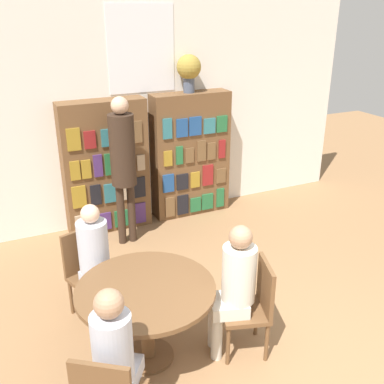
{
  "coord_description": "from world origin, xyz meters",
  "views": [
    {
      "loc": [
        -1.96,
        -1.78,
        2.88
      ],
      "look_at": [
        -0.11,
        2.18,
        1.05
      ],
      "focal_mm": 42.0,
      "sensor_mm": 36.0,
      "label": 1
    }
  ],
  "objects_px": {
    "bookshelf_right": "(191,155)",
    "seated_reader_right": "(234,283)",
    "seated_reader_left": "(96,257)",
    "flower_vase": "(189,69)",
    "seated_reader_back": "(115,354)",
    "reading_table": "(146,300)",
    "chair_left_side": "(88,269)",
    "chair_far_side": "(253,303)",
    "bookshelf_left": "(106,167)",
    "librarian_standing": "(123,156)"
  },
  "relations": [
    {
      "from": "seated_reader_left",
      "to": "chair_left_side",
      "type": "bearing_deg",
      "value": -90.0
    },
    {
      "from": "seated_reader_back",
      "to": "librarian_standing",
      "type": "height_order",
      "value": "librarian_standing"
    },
    {
      "from": "seated_reader_back",
      "to": "librarian_standing",
      "type": "relative_size",
      "value": 0.65
    },
    {
      "from": "flower_vase",
      "to": "chair_far_side",
      "type": "relative_size",
      "value": 0.57
    },
    {
      "from": "bookshelf_right",
      "to": "seated_reader_back",
      "type": "distance_m",
      "value": 3.81
    },
    {
      "from": "bookshelf_left",
      "to": "seated_reader_left",
      "type": "xyz_separation_m",
      "value": [
        -0.61,
        -1.9,
        -0.19
      ]
    },
    {
      "from": "bookshelf_right",
      "to": "chair_left_side",
      "type": "relative_size",
      "value": 2.03
    },
    {
      "from": "chair_left_side",
      "to": "seated_reader_back",
      "type": "xyz_separation_m",
      "value": [
        -0.14,
        -1.48,
        0.22
      ]
    },
    {
      "from": "seated_reader_right",
      "to": "seated_reader_back",
      "type": "bearing_deg",
      "value": 125.94
    },
    {
      "from": "bookshelf_right",
      "to": "chair_far_side",
      "type": "bearing_deg",
      "value": -104.41
    },
    {
      "from": "bookshelf_right",
      "to": "seated_reader_right",
      "type": "height_order",
      "value": "bookshelf_right"
    },
    {
      "from": "flower_vase",
      "to": "chair_far_side",
      "type": "height_order",
      "value": "flower_vase"
    },
    {
      "from": "flower_vase",
      "to": "seated_reader_back",
      "type": "relative_size",
      "value": 0.41
    },
    {
      "from": "bookshelf_right",
      "to": "reading_table",
      "type": "xyz_separation_m",
      "value": [
        -1.62,
        -2.61,
        -0.28
      ]
    },
    {
      "from": "reading_table",
      "to": "chair_far_side",
      "type": "xyz_separation_m",
      "value": [
        0.88,
        -0.28,
        -0.12
      ]
    },
    {
      "from": "bookshelf_left",
      "to": "chair_far_side",
      "type": "height_order",
      "value": "bookshelf_left"
    },
    {
      "from": "bookshelf_left",
      "to": "bookshelf_right",
      "type": "xyz_separation_m",
      "value": [
        1.24,
        0.0,
        0.0
      ]
    },
    {
      "from": "chair_left_side",
      "to": "flower_vase",
      "type": "bearing_deg",
      "value": -155.98
    },
    {
      "from": "bookshelf_left",
      "to": "seated_reader_right",
      "type": "height_order",
      "value": "bookshelf_left"
    },
    {
      "from": "reading_table",
      "to": "seated_reader_back",
      "type": "bearing_deg",
      "value": -125.44
    },
    {
      "from": "librarian_standing",
      "to": "seated_reader_left",
      "type": "bearing_deg",
      "value": -117.01
    },
    {
      "from": "flower_vase",
      "to": "bookshelf_right",
      "type": "bearing_deg",
      "value": -12.4
    },
    {
      "from": "bookshelf_left",
      "to": "chair_left_side",
      "type": "bearing_deg",
      "value": -111.15
    },
    {
      "from": "seated_reader_back",
      "to": "librarian_standing",
      "type": "distance_m",
      "value": 2.9
    },
    {
      "from": "chair_left_side",
      "to": "chair_far_side",
      "type": "bearing_deg",
      "value": 117.0
    },
    {
      "from": "flower_vase",
      "to": "chair_left_side",
      "type": "relative_size",
      "value": 0.57
    },
    {
      "from": "bookshelf_left",
      "to": "seated_reader_left",
      "type": "relative_size",
      "value": 1.46
    },
    {
      "from": "chair_far_side",
      "to": "seated_reader_right",
      "type": "height_order",
      "value": "seated_reader_right"
    },
    {
      "from": "bookshelf_right",
      "to": "chair_far_side",
      "type": "height_order",
      "value": "bookshelf_right"
    },
    {
      "from": "bookshelf_right",
      "to": "seated_reader_back",
      "type": "relative_size",
      "value": 1.43
    },
    {
      "from": "bookshelf_left",
      "to": "librarian_standing",
      "type": "xyz_separation_m",
      "value": [
        0.1,
        -0.5,
        0.29
      ]
    },
    {
      "from": "chair_far_side",
      "to": "seated_reader_back",
      "type": "bearing_deg",
      "value": 121.58
    },
    {
      "from": "chair_left_side",
      "to": "chair_far_side",
      "type": "distance_m",
      "value": 1.64
    },
    {
      "from": "bookshelf_left",
      "to": "reading_table",
      "type": "bearing_deg",
      "value": -98.23
    },
    {
      "from": "bookshelf_left",
      "to": "seated_reader_left",
      "type": "height_order",
      "value": "bookshelf_left"
    },
    {
      "from": "flower_vase",
      "to": "reading_table",
      "type": "relative_size",
      "value": 0.43
    },
    {
      "from": "reading_table",
      "to": "seated_reader_left",
      "type": "height_order",
      "value": "seated_reader_left"
    },
    {
      "from": "flower_vase",
      "to": "seated_reader_left",
      "type": "relative_size",
      "value": 0.41
    },
    {
      "from": "flower_vase",
      "to": "seated_reader_right",
      "type": "xyz_separation_m",
      "value": [
        -0.89,
        -2.83,
        -1.37
      ]
    },
    {
      "from": "librarian_standing",
      "to": "bookshelf_right",
      "type": "bearing_deg",
      "value": 23.69
    },
    {
      "from": "bookshelf_right",
      "to": "seated_reader_left",
      "type": "xyz_separation_m",
      "value": [
        -1.86,
        -1.9,
        -0.19
      ]
    },
    {
      "from": "bookshelf_left",
      "to": "chair_far_side",
      "type": "relative_size",
      "value": 2.03
    },
    {
      "from": "seated_reader_right",
      "to": "seated_reader_back",
      "type": "distance_m",
      "value": 1.21
    },
    {
      "from": "reading_table",
      "to": "seated_reader_back",
      "type": "distance_m",
      "value": 0.75
    },
    {
      "from": "reading_table",
      "to": "seated_reader_left",
      "type": "distance_m",
      "value": 0.75
    },
    {
      "from": "bookshelf_right",
      "to": "seated_reader_right",
      "type": "xyz_separation_m",
      "value": [
        -0.91,
        -2.83,
        -0.17
      ]
    },
    {
      "from": "chair_left_side",
      "to": "chair_far_side",
      "type": "xyz_separation_m",
      "value": [
        1.17,
        -1.15,
        0.0
      ]
    },
    {
      "from": "seated_reader_back",
      "to": "librarian_standing",
      "type": "xyz_separation_m",
      "value": [
        0.91,
        2.71,
        0.47
      ]
    },
    {
      "from": "bookshelf_right",
      "to": "librarian_standing",
      "type": "bearing_deg",
      "value": -156.31
    },
    {
      "from": "bookshelf_left",
      "to": "seated_reader_right",
      "type": "xyz_separation_m",
      "value": [
        0.33,
        -2.83,
        -0.17
      ]
    }
  ]
}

